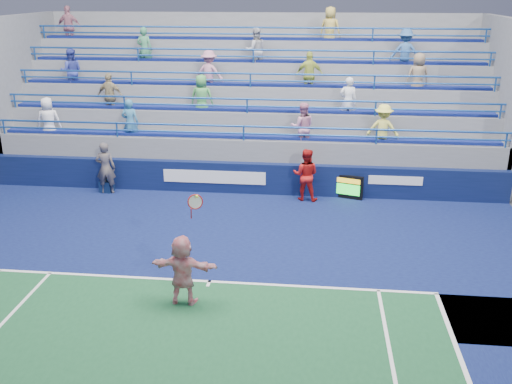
# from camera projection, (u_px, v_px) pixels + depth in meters

# --- Properties ---
(ground) EXTENTS (120.00, 120.00, 0.00)m
(ground) POSITION_uv_depth(u_px,v_px,m) (209.00, 282.00, 14.03)
(ground) COLOR #333538
(sponsor_wall) EXTENTS (18.00, 0.32, 1.10)m
(sponsor_wall) POSITION_uv_depth(u_px,v_px,m) (243.00, 178.00, 19.92)
(sponsor_wall) COLOR #0A1539
(sponsor_wall) RESTS_ON ground
(bleacher_stand) EXTENTS (18.00, 5.60, 6.13)m
(bleacher_stand) POSITION_uv_depth(u_px,v_px,m) (255.00, 125.00, 23.11)
(bleacher_stand) COLOR slate
(bleacher_stand) RESTS_ON ground
(serve_speed_board) EXTENTS (1.18, 0.47, 0.82)m
(serve_speed_board) POSITION_uv_depth(u_px,v_px,m) (346.00, 187.00, 19.45)
(serve_speed_board) COLOR black
(serve_speed_board) RESTS_ON ground
(judge_chair) EXTENTS (0.46, 0.46, 0.73)m
(judge_chair) POSITION_uv_depth(u_px,v_px,m) (107.00, 185.00, 20.15)
(judge_chair) COLOR #0C1C3D
(judge_chair) RESTS_ON ground
(tennis_player) EXTENTS (1.57, 0.57, 2.68)m
(tennis_player) POSITION_uv_depth(u_px,v_px,m) (183.00, 270.00, 12.85)
(tennis_player) COLOR white
(tennis_player) RESTS_ON ground
(line_judge) EXTENTS (0.72, 0.52, 1.84)m
(line_judge) POSITION_uv_depth(u_px,v_px,m) (106.00, 168.00, 19.77)
(line_judge) COLOR #151C39
(line_judge) RESTS_ON ground
(ball_girl) EXTENTS (0.95, 0.79, 1.79)m
(ball_girl) POSITION_uv_depth(u_px,v_px,m) (306.00, 175.00, 19.14)
(ball_girl) COLOR red
(ball_girl) RESTS_ON ground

